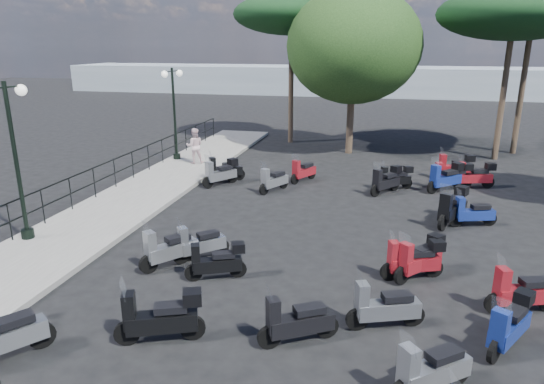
% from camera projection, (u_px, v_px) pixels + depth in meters
% --- Properties ---
extents(ground, '(120.00, 120.00, 0.00)m').
position_uv_depth(ground, '(288.00, 264.00, 12.53)').
color(ground, black).
rests_on(ground, ground).
extents(sidewalk, '(3.00, 30.00, 0.15)m').
position_uv_depth(sidewalk, '(122.00, 206.00, 16.74)').
color(sidewalk, slate).
rests_on(sidewalk, ground).
extents(railing, '(0.04, 26.04, 1.10)m').
position_uv_depth(railing, '(82.00, 182.00, 16.61)').
color(railing, black).
rests_on(railing, sidewalk).
extents(lamp_post_1, '(0.46, 1.28, 4.38)m').
position_uv_depth(lamp_post_1, '(15.00, 152.00, 13.08)').
color(lamp_post_1, black).
rests_on(lamp_post_1, sidewalk).
extents(lamp_post_2, '(0.61, 1.20, 4.26)m').
position_uv_depth(lamp_post_2, '(174.00, 108.00, 22.57)').
color(lamp_post_2, black).
rests_on(lamp_post_2, sidewalk).
extents(pedestrian_far, '(0.96, 0.86, 1.62)m').
position_uv_depth(pedestrian_far, '(195.00, 146.00, 22.21)').
color(pedestrian_far, silver).
rests_on(pedestrian_far, sidewalk).
extents(scooter_1, '(1.13, 1.48, 1.39)m').
position_uv_depth(scooter_1, '(0.00, 338.00, 8.53)').
color(scooter_1, black).
rests_on(scooter_1, ground).
extents(scooter_2, '(1.62, 0.88, 1.36)m').
position_uv_depth(scooter_2, '(160.00, 318.00, 9.10)').
color(scooter_2, black).
rests_on(scooter_2, ground).
extents(scooter_3, '(1.20, 1.16, 1.25)m').
position_uv_depth(scooter_3, '(200.00, 244.00, 12.66)').
color(scooter_3, black).
rests_on(scooter_3, ground).
extents(scooter_4, '(1.12, 1.45, 1.34)m').
position_uv_depth(scooter_4, '(221.00, 173.00, 19.32)').
color(scooter_4, black).
rests_on(scooter_4, ground).
extents(scooter_5, '(1.44, 1.08, 1.35)m').
position_uv_depth(scooter_5, '(224.00, 171.00, 19.85)').
color(scooter_5, black).
rests_on(scooter_5, ground).
extents(scooter_7, '(1.44, 0.96, 1.29)m').
position_uv_depth(scooter_7, '(297.00, 322.00, 9.08)').
color(scooter_7, black).
rests_on(scooter_7, ground).
extents(scooter_8, '(1.14, 1.42, 1.37)m').
position_uv_depth(scooter_8, '(169.00, 250.00, 12.22)').
color(scooter_8, black).
rests_on(scooter_8, ground).
extents(scooter_9, '(1.40, 0.80, 1.19)m').
position_uv_depth(scooter_9, '(216.00, 262.00, 11.59)').
color(scooter_9, black).
rests_on(scooter_9, ground).
extents(scooter_10, '(0.89, 1.44, 1.26)m').
position_uv_depth(scooter_10, '(273.00, 181.00, 18.48)').
color(scooter_10, black).
rests_on(scooter_10, ground).
extents(scooter_11, '(0.88, 1.42, 1.24)m').
position_uv_depth(scooter_11, '(303.00, 172.00, 19.84)').
color(scooter_11, black).
rests_on(scooter_11, ground).
extents(scooter_13, '(1.55, 0.78, 1.29)m').
position_uv_depth(scooter_13, '(384.00, 308.00, 9.58)').
color(scooter_13, black).
rests_on(scooter_13, ground).
extents(scooter_14, '(1.35, 1.13, 1.32)m').
position_uv_depth(scooter_14, '(430.00, 371.00, 7.71)').
color(scooter_14, black).
rests_on(scooter_14, ground).
extents(scooter_15, '(1.20, 1.32, 1.30)m').
position_uv_depth(scooter_15, '(419.00, 259.00, 11.66)').
color(scooter_15, black).
rests_on(scooter_15, ground).
extents(scooter_16, '(1.12, 1.40, 1.30)m').
position_uv_depth(scooter_16, '(386.00, 181.00, 18.26)').
color(scooter_16, black).
rests_on(scooter_16, ground).
extents(scooter_17, '(1.38, 0.83, 1.19)m').
position_uv_depth(scooter_17, '(395.00, 178.00, 18.79)').
color(scooter_17, black).
rests_on(scooter_17, ground).
extents(scooter_20, '(1.61, 0.76, 1.32)m').
position_uv_depth(scooter_20, '(522.00, 293.00, 10.13)').
color(scooter_20, black).
rests_on(scooter_20, ground).
extents(scooter_21, '(1.51, 0.82, 1.27)m').
position_uv_depth(scooter_21, '(413.00, 260.00, 11.60)').
color(scooter_21, black).
rests_on(scooter_21, ground).
extents(scooter_22, '(1.05, 1.69, 1.46)m').
position_uv_depth(scooter_22, '(452.00, 208.00, 15.08)').
color(scooter_22, black).
rests_on(scooter_22, ground).
extents(scooter_23, '(1.65, 0.69, 1.33)m').
position_uv_depth(scooter_23, '(474.00, 176.00, 18.93)').
color(scooter_23, black).
rests_on(scooter_23, ground).
extents(scooter_26, '(1.01, 1.43, 1.28)m').
position_uv_depth(scooter_26, '(510.00, 326.00, 8.91)').
color(scooter_26, black).
rests_on(scooter_26, ground).
extents(scooter_28, '(1.48, 0.69, 1.22)m').
position_uv_depth(scooter_28, '(472.00, 213.00, 14.98)').
color(scooter_28, black).
rests_on(scooter_28, ground).
extents(scooter_29, '(1.41, 1.32, 1.40)m').
position_uv_depth(scooter_29, '(445.00, 178.00, 18.52)').
color(scooter_29, black).
rests_on(scooter_29, ground).
extents(scooter_31, '(1.65, 0.69, 1.33)m').
position_uv_depth(scooter_31, '(455.00, 167.00, 20.27)').
color(scooter_31, black).
rests_on(scooter_31, ground).
extents(scooter_32, '(1.65, 0.69, 1.33)m').
position_uv_depth(scooter_32, '(452.00, 176.00, 18.89)').
color(scooter_32, black).
rests_on(scooter_32, ground).
extents(broadleaf_tree, '(6.61, 6.61, 8.15)m').
position_uv_depth(broadleaf_tree, '(354.00, 46.00, 23.68)').
color(broadleaf_tree, '#38281E').
rests_on(broadleaf_tree, ground).
extents(pine_0, '(5.47, 5.47, 7.76)m').
position_uv_depth(pine_0, '(533.00, 15.00, 23.20)').
color(pine_0, '#38281E').
rests_on(pine_0, ground).
extents(pine_1, '(6.86, 6.86, 7.95)m').
position_uv_depth(pine_1, '(514.00, 14.00, 21.92)').
color(pine_1, '#38281E').
rests_on(pine_1, ground).
extents(pine_2, '(6.30, 6.30, 8.07)m').
position_uv_depth(pine_2, '(292.00, 15.00, 25.96)').
color(pine_2, '#38281E').
rests_on(pine_2, ground).
extents(distant_hills, '(70.00, 8.00, 3.00)m').
position_uv_depth(distant_hills, '(370.00, 81.00, 53.92)').
color(distant_hills, gray).
rests_on(distant_hills, ground).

